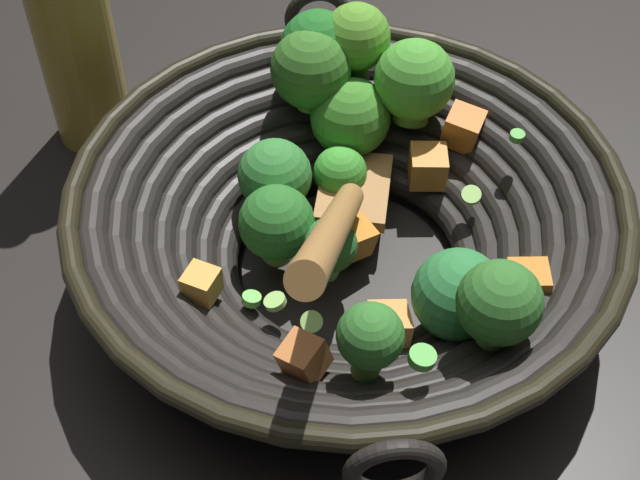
{
  "coord_description": "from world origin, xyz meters",
  "views": [
    {
      "loc": [
        -0.24,
        -0.34,
        0.51
      ],
      "look_at": [
        -0.01,
        0.02,
        0.03
      ],
      "focal_mm": 51.59,
      "sensor_mm": 36.0,
      "label": 1
    }
  ],
  "objects": [
    {
      "name": "ground_plane",
      "position": [
        0.0,
        0.0,
        0.0
      ],
      "size": [
        4.0,
        4.0,
        0.0
      ],
      "primitive_type": "plane",
      "color": "black"
    },
    {
      "name": "wok",
      "position": [
        0.0,
        0.0,
        0.06
      ],
      "size": [
        0.37,
        0.38,
        0.22
      ],
      "color": "black",
      "rests_on": "ground"
    },
    {
      "name": "cooking_oil_bottle",
      "position": [
        -0.08,
        0.24,
        0.1
      ],
      "size": [
        0.06,
        0.06,
        0.25
      ],
      "color": "gold",
      "rests_on": "ground"
    }
  ]
}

